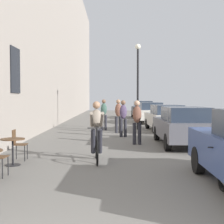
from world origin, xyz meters
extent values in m
cube|color=black|center=(-3.18, 9.20, 2.84)|extent=(0.04, 1.10, 1.70)
cylinder|color=black|center=(-2.00, 4.70, 0.23)|extent=(0.02, 0.02, 0.45)
cylinder|color=black|center=(-2.02, 4.37, 0.23)|extent=(0.02, 0.02, 0.45)
cylinder|color=black|center=(-2.23, 5.79, 0.01)|extent=(0.40, 0.40, 0.02)
cylinder|color=black|center=(-2.23, 5.79, 0.36)|extent=(0.05, 0.05, 0.67)
cylinder|color=#4C331E|center=(-2.23, 5.79, 0.71)|extent=(0.64, 0.64, 0.02)
cylinder|color=black|center=(-2.08, 6.65, 0.23)|extent=(0.02, 0.02, 0.45)
cylinder|color=black|center=(-2.07, 6.33, 0.23)|extent=(0.02, 0.02, 0.45)
cylinder|color=black|center=(-2.40, 6.64, 0.23)|extent=(0.02, 0.02, 0.45)
cylinder|color=black|center=(-2.39, 6.32, 0.23)|extent=(0.02, 0.02, 0.45)
cube|color=#4C331E|center=(-2.23, 6.48, 0.46)|extent=(0.39, 0.39, 0.02)
cube|color=#4C331E|center=(-2.41, 6.48, 0.68)|extent=(0.03, 0.34, 0.42)
torus|color=black|center=(0.03, 5.79, 0.33)|extent=(0.10, 0.71, 0.71)
torus|color=black|center=(-0.05, 6.84, 0.33)|extent=(0.10, 0.71, 0.71)
cylinder|color=black|center=(-0.04, 6.75, 0.61)|extent=(0.05, 0.22, 0.58)
cylinder|color=black|center=(0.00, 6.25, 0.95)|extent=(0.10, 0.82, 0.14)
cylinder|color=black|center=(0.03, 5.81, 0.67)|extent=(0.04, 0.09, 0.67)
cylinder|color=black|center=(-0.01, 6.34, 0.37)|extent=(0.11, 1.00, 0.12)
cylinder|color=black|center=(0.03, 5.84, 1.00)|extent=(0.52, 0.07, 0.03)
ellipsoid|color=black|center=(-0.03, 6.66, 0.93)|extent=(0.12, 0.24, 0.06)
ellipsoid|color=gray|center=(-0.03, 6.58, 1.21)|extent=(0.36, 0.37, 0.59)
sphere|color=#A57A5B|center=(-0.02, 6.54, 1.60)|extent=(0.22, 0.22, 0.22)
cylinder|color=#26262D|center=(0.08, 6.51, 0.55)|extent=(0.16, 0.40, 0.75)
cylinder|color=#26262D|center=(-0.12, 6.49, 0.55)|extent=(0.16, 0.40, 0.75)
cylinder|color=gray|center=(0.14, 6.20, 1.20)|extent=(0.16, 0.75, 0.48)
cylinder|color=gray|center=(-0.14, 6.18, 1.20)|extent=(0.13, 0.75, 0.48)
cylinder|color=#26262D|center=(1.50, 9.61, 0.42)|extent=(0.14, 0.14, 0.84)
cylinder|color=#26262D|center=(1.30, 9.61, 0.42)|extent=(0.14, 0.14, 0.84)
ellipsoid|color=brown|center=(1.40, 9.61, 1.17)|extent=(0.34, 0.25, 0.67)
sphere|color=tan|center=(1.40, 9.61, 1.60)|extent=(0.22, 0.22, 0.22)
cylinder|color=#26262D|center=(0.85, 11.99, 0.42)|extent=(0.14, 0.14, 0.84)
cylinder|color=#26262D|center=(1.05, 12.03, 0.42)|extent=(0.14, 0.14, 0.84)
ellipsoid|color=#4C3D5B|center=(0.95, 12.01, 1.17)|extent=(0.38, 0.30, 0.66)
sphere|color=brown|center=(0.95, 12.01, 1.60)|extent=(0.22, 0.22, 0.22)
cylinder|color=#26262D|center=(0.85, 13.68, 0.43)|extent=(0.14, 0.14, 0.85)
cylinder|color=#26262D|center=(0.65, 13.68, 0.43)|extent=(0.14, 0.14, 0.85)
ellipsoid|color=brown|center=(0.75, 13.68, 1.19)|extent=(0.34, 0.24, 0.68)
sphere|color=#A57A5B|center=(0.75, 13.68, 1.63)|extent=(0.22, 0.22, 0.22)
cylinder|color=#26262D|center=(0.07, 15.11, 0.43)|extent=(0.14, 0.14, 0.85)
cylinder|color=#26262D|center=(-0.13, 15.09, 0.43)|extent=(0.14, 0.14, 0.85)
ellipsoid|color=#38564C|center=(-0.03, 15.10, 1.19)|extent=(0.36, 0.28, 0.68)
sphere|color=brown|center=(-0.03, 15.10, 1.63)|extent=(0.22, 0.22, 0.22)
cylinder|color=black|center=(1.91, 15.50, 2.30)|extent=(0.12, 0.12, 4.60)
sphere|color=silver|center=(1.91, 15.50, 4.74)|extent=(0.32, 0.32, 0.32)
cylinder|color=black|center=(2.49, 4.87, 0.32)|extent=(0.22, 0.65, 0.64)
cube|color=#595960|center=(3.12, 9.46, 0.64)|extent=(1.74, 4.17, 0.68)
cube|color=#283342|center=(3.12, 8.97, 1.23)|extent=(1.46, 2.25, 0.50)
cylinder|color=black|center=(2.35, 10.84, 0.30)|extent=(0.20, 0.60, 0.60)
cylinder|color=black|center=(3.91, 10.83, 0.30)|extent=(0.20, 0.60, 0.60)
cylinder|color=black|center=(2.33, 8.10, 0.30)|extent=(0.20, 0.60, 0.60)
cylinder|color=black|center=(3.90, 8.09, 0.30)|extent=(0.20, 0.60, 0.60)
cube|color=beige|center=(3.34, 14.74, 0.62)|extent=(1.83, 4.11, 0.66)
cube|color=#283342|center=(3.36, 14.26, 1.20)|extent=(1.49, 2.24, 0.49)
cylinder|color=black|center=(2.53, 16.05, 0.29)|extent=(0.21, 0.59, 0.58)
cylinder|color=black|center=(4.05, 16.11, 0.29)|extent=(0.21, 0.59, 0.58)
cylinder|color=black|center=(2.63, 13.38, 0.29)|extent=(0.21, 0.59, 0.58)
cylinder|color=black|center=(4.16, 13.43, 0.29)|extent=(0.21, 0.59, 0.58)
cube|color=beige|center=(3.16, 20.48, 0.65)|extent=(1.81, 4.25, 0.69)
cube|color=#283342|center=(3.17, 19.97, 1.25)|extent=(1.50, 2.30, 0.51)
cylinder|color=black|center=(2.34, 21.86, 0.30)|extent=(0.21, 0.61, 0.61)
cylinder|color=black|center=(3.93, 21.88, 0.30)|extent=(0.21, 0.61, 0.61)
cylinder|color=black|center=(2.38, 19.07, 0.30)|extent=(0.21, 0.61, 0.61)
cylinder|color=black|center=(3.98, 19.10, 0.30)|extent=(0.21, 0.61, 0.61)
cube|color=black|center=(3.18, 26.00, 0.67)|extent=(1.89, 4.40, 0.71)
cube|color=#283342|center=(3.17, 25.48, 1.29)|extent=(1.56, 2.39, 0.53)
cylinder|color=black|center=(2.39, 27.46, 0.32)|extent=(0.22, 0.63, 0.63)
cylinder|color=black|center=(4.03, 27.43, 0.32)|extent=(0.22, 0.63, 0.63)
cylinder|color=black|center=(2.33, 24.58, 0.32)|extent=(0.22, 0.63, 0.63)
cylinder|color=black|center=(3.98, 24.55, 0.32)|extent=(0.22, 0.63, 0.63)
torus|color=black|center=(2.60, 3.52, 0.30)|extent=(0.17, 0.70, 0.69)
camera|label=1|loc=(0.43, -2.58, 1.80)|focal=50.50mm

